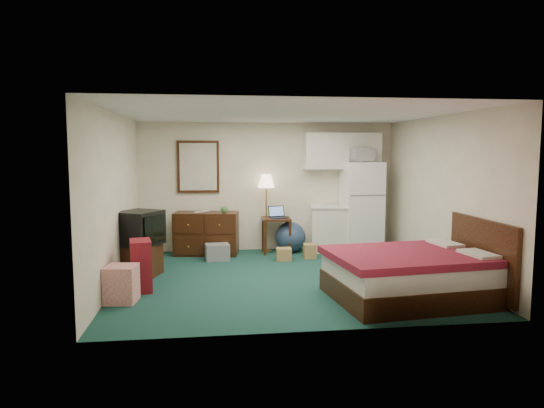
{
  "coord_description": "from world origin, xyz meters",
  "views": [
    {
      "loc": [
        -1.13,
        -7.22,
        1.93
      ],
      "look_at": [
        -0.15,
        0.45,
        1.1
      ],
      "focal_mm": 32.0,
      "sensor_mm": 36.0,
      "label": 1
    }
  ],
  "objects": [
    {
      "name": "upper_cabinets",
      "position": [
        1.45,
        2.08,
        1.95
      ],
      "size": [
        1.5,
        0.35,
        0.7
      ],
      "primitive_type": null,
      "color": "silver",
      "rests_on": "walls"
    },
    {
      "name": "crt_tv",
      "position": [
        -2.22,
        0.41,
        0.76
      ],
      "size": [
        0.81,
        0.83,
        0.53
      ],
      "primitive_type": null,
      "rotation": [
        0.0,
        0.0,
        -0.54
      ],
      "color": "black",
      "rests_on": "tv_stand"
    },
    {
      "name": "fridge",
      "position": [
        1.8,
        1.88,
        0.87
      ],
      "size": [
        0.72,
        0.72,
        1.74
      ],
      "primitive_type": null,
      "rotation": [
        0.0,
        0.0,
        0.0
      ],
      "color": "white",
      "rests_on": "floor"
    },
    {
      "name": "book_b",
      "position": [
        -1.29,
        2.0,
        0.9
      ],
      "size": [
        0.15,
        0.04,
        0.2
      ],
      "primitive_type": "imported",
      "rotation": [
        0.0,
        0.0,
        0.15
      ],
      "color": "olive",
      "rests_on": "dresser"
    },
    {
      "name": "microwave",
      "position": [
        1.78,
        1.88,
        1.9
      ],
      "size": [
        0.49,
        0.3,
        0.33
      ],
      "primitive_type": "imported",
      "rotation": [
        0.0,
        0.0,
        -0.06
      ],
      "color": "white",
      "rests_on": "fridge"
    },
    {
      "name": "file_bin",
      "position": [
        -1.02,
        1.38,
        0.15
      ],
      "size": [
        0.45,
        0.36,
        0.29
      ],
      "primitive_type": null,
      "rotation": [
        0.0,
        0.0,
        0.12
      ],
      "color": "gray",
      "rests_on": "floor"
    },
    {
      "name": "desk",
      "position": [
        0.12,
        1.91,
        0.34
      ],
      "size": [
        0.55,
        0.55,
        0.67
      ],
      "primitive_type": null,
      "rotation": [
        0.0,
        0.0,
        -0.03
      ],
      "color": "black",
      "rests_on": "floor"
    },
    {
      "name": "kitchen_counter",
      "position": [
        1.22,
        1.91,
        0.43
      ],
      "size": [
        0.88,
        0.73,
        0.86
      ],
      "primitive_type": null,
      "rotation": [
        0.0,
        0.0,
        -0.19
      ],
      "color": "silver",
      "rests_on": "floor"
    },
    {
      "name": "laptop",
      "position": [
        0.16,
        1.87,
        0.78
      ],
      "size": [
        0.37,
        0.33,
        0.22
      ],
      "primitive_type": null,
      "rotation": [
        0.0,
        0.0,
        0.24
      ],
      "color": "black",
      "rests_on": "desk"
    },
    {
      "name": "dresser",
      "position": [
        -1.21,
        1.9,
        0.4
      ],
      "size": [
        1.25,
        0.72,
        0.8
      ],
      "primitive_type": null,
      "rotation": [
        0.0,
        0.0,
        -0.17
      ],
      "color": "black",
      "rests_on": "floor"
    },
    {
      "name": "headboard",
      "position": [
        2.46,
        -1.27,
        0.55
      ],
      "size": [
        0.06,
        1.56,
        1.0
      ],
      "primitive_type": null,
      "color": "black",
      "rests_on": "walls"
    },
    {
      "name": "retail_box",
      "position": [
        -2.28,
        -0.92,
        0.24
      ],
      "size": [
        0.42,
        0.42,
        0.48
      ],
      "primitive_type": null,
      "rotation": [
        0.0,
        0.0,
        -0.12
      ],
      "color": "silver",
      "rests_on": "floor"
    },
    {
      "name": "bed",
      "position": [
        1.44,
        -1.27,
        0.31
      ],
      "size": [
        2.08,
        1.71,
        0.62
      ],
      "primitive_type": null,
      "rotation": [
        0.0,
        0.0,
        0.11
      ],
      "color": "maroon",
      "rests_on": "floor"
    },
    {
      "name": "suitcase",
      "position": [
        -2.1,
        -0.42,
        0.36
      ],
      "size": [
        0.35,
        0.48,
        0.72
      ],
      "primitive_type": null,
      "rotation": [
        0.0,
        0.0,
        0.19
      ],
      "color": "maroon",
      "rests_on": "floor"
    },
    {
      "name": "cardboard_box_b",
      "position": [
        0.67,
        1.35,
        0.13
      ],
      "size": [
        0.23,
        0.27,
        0.26
      ],
      "primitive_type": null,
      "rotation": [
        0.0,
        0.0,
        -0.05
      ],
      "color": "olive",
      "rests_on": "floor"
    },
    {
      "name": "exercise_ball",
      "position": [
        0.4,
        1.92,
        0.29
      ],
      "size": [
        0.68,
        0.68,
        0.59
      ],
      "primitive_type": "sphere",
      "rotation": [
        0.0,
        0.0,
        -0.16
      ],
      "color": "navy",
      "rests_on": "floor"
    },
    {
      "name": "mirror",
      "position": [
        -1.35,
        2.22,
        1.65
      ],
      "size": [
        0.8,
        0.06,
        1.0
      ],
      "primitive_type": null,
      "color": "white",
      "rests_on": "walls"
    },
    {
      "name": "walls",
      "position": [
        0.0,
        0.0,
        1.25
      ],
      "size": [
        5.01,
        4.51,
        2.5
      ],
      "color": "beige",
      "rests_on": "floor"
    },
    {
      "name": "floor_lamp",
      "position": [
        -0.05,
        2.04,
        0.75
      ],
      "size": [
        0.34,
        0.34,
        1.51
      ],
      "primitive_type": null,
      "rotation": [
        0.0,
        0.0,
        0.03
      ],
      "color": "gold",
      "rests_on": "floor"
    },
    {
      "name": "ceiling",
      "position": [
        0.0,
        0.0,
        2.5
      ],
      "size": [
        5.0,
        4.5,
        0.01
      ],
      "primitive_type": "cube",
      "color": "beige",
      "rests_on": "walls"
    },
    {
      "name": "cardboard_box_a",
      "position": [
        0.16,
        1.2,
        0.11
      ],
      "size": [
        0.28,
        0.24,
        0.22
      ],
      "primitive_type": null,
      "rotation": [
        0.0,
        0.0,
        -0.05
      ],
      "color": "olive",
      "rests_on": "floor"
    },
    {
      "name": "mug",
      "position": [
        -0.87,
        1.8,
        0.87
      ],
      "size": [
        0.17,
        0.16,
        0.14
      ],
      "primitive_type": "imported",
      "rotation": [
        0.0,
        0.0,
        -0.5
      ],
      "color": "#4D9249",
      "rests_on": "dresser"
    },
    {
      "name": "tv_stand",
      "position": [
        -2.21,
        0.42,
        0.25
      ],
      "size": [
        0.64,
        0.67,
        0.49
      ],
      "primitive_type": null,
      "rotation": [
        0.0,
        0.0,
        -0.32
      ],
      "color": "black",
      "rests_on": "floor"
    },
    {
      "name": "book_a",
      "position": [
        -1.41,
        1.91,
        0.9
      ],
      "size": [
        0.15,
        0.05,
        0.2
      ],
      "primitive_type": "imported",
      "rotation": [
        0.0,
        0.0,
        -0.25
      ],
      "color": "olive",
      "rests_on": "dresser"
    },
    {
      "name": "floor",
      "position": [
        0.0,
        0.0,
        0.0
      ],
      "size": [
        5.0,
        4.5,
        0.01
      ],
      "primitive_type": "cube",
      "color": "#12302D",
      "rests_on": "ground"
    }
  ]
}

